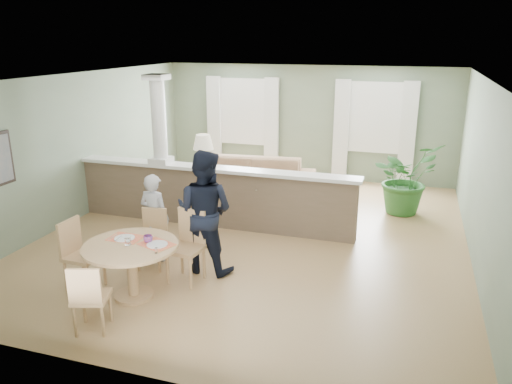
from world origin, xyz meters
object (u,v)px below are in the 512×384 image
(sofa, at_px, (248,179))
(chair_side, at_px, (78,251))
(chair_far_boy, at_px, (153,235))
(child_person, at_px, (155,217))
(man_person, at_px, (205,212))
(chair_near, at_px, (89,296))
(chair_far_man, at_px, (188,242))
(dining_table, at_px, (132,255))
(houseplant, at_px, (405,178))

(sofa, bearing_deg, chair_side, -107.15)
(sofa, relative_size, chair_side, 2.88)
(chair_far_boy, relative_size, child_person, 0.64)
(chair_side, relative_size, man_person, 0.54)
(chair_near, bearing_deg, chair_far_man, -125.03)
(chair_far_man, distance_m, man_person, 0.50)
(dining_table, height_order, chair_near, chair_near)
(dining_table, height_order, man_person, man_person)
(chair_far_man, bearing_deg, chair_side, -145.84)
(chair_far_boy, bearing_deg, houseplant, 37.48)
(chair_far_man, height_order, man_person, man_person)
(chair_far_boy, distance_m, child_person, 0.30)
(sofa, height_order, dining_table, dining_table)
(dining_table, distance_m, chair_far_boy, 0.98)
(dining_table, distance_m, child_person, 1.20)
(man_person, bearing_deg, chair_far_boy, 11.08)
(houseplant, height_order, man_person, man_person)
(chair_side, relative_size, child_person, 0.71)
(man_person, bearing_deg, chair_side, 40.00)
(dining_table, distance_m, chair_side, 0.84)
(man_person, bearing_deg, chair_far_man, 76.16)
(child_person, bearing_deg, sofa, -87.30)
(chair_near, bearing_deg, chair_side, -66.15)
(chair_near, distance_m, chair_side, 1.23)
(chair_far_boy, xyz_separation_m, chair_far_man, (0.69, -0.25, 0.08))
(houseplant, bearing_deg, chair_far_boy, -133.82)
(dining_table, xyz_separation_m, chair_side, (-0.84, 0.01, -0.06))
(houseplant, bearing_deg, chair_far_man, -125.76)
(chair_side, height_order, man_person, man_person)
(houseplant, height_order, child_person, houseplant)
(chair_near, height_order, child_person, child_person)
(houseplant, xyz_separation_m, dining_table, (-3.27, -4.58, -0.10))
(chair_far_boy, bearing_deg, dining_table, -85.76)
(chair_far_boy, distance_m, chair_side, 1.12)
(chair_far_man, height_order, chair_near, chair_far_man)
(dining_table, xyz_separation_m, child_person, (-0.29, 1.16, 0.09))
(dining_table, xyz_separation_m, chair_far_man, (0.48, 0.70, -0.03))
(houseplant, distance_m, chair_far_man, 4.79)
(sofa, relative_size, child_person, 2.05)
(dining_table, relative_size, child_person, 0.90)
(dining_table, bearing_deg, chair_side, 179.24)
(sofa, height_order, houseplant, houseplant)
(man_person, bearing_deg, child_person, -3.52)
(chair_far_man, relative_size, chair_near, 1.16)
(chair_far_boy, height_order, chair_side, chair_side)
(chair_far_boy, bearing_deg, man_person, -1.68)
(child_person, bearing_deg, chair_far_boy, 118.08)
(houseplant, bearing_deg, dining_table, -125.54)
(dining_table, xyz_separation_m, chair_far_boy, (-0.22, 0.94, -0.11))
(houseplant, xyz_separation_m, child_person, (-3.57, -3.42, -0.01))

